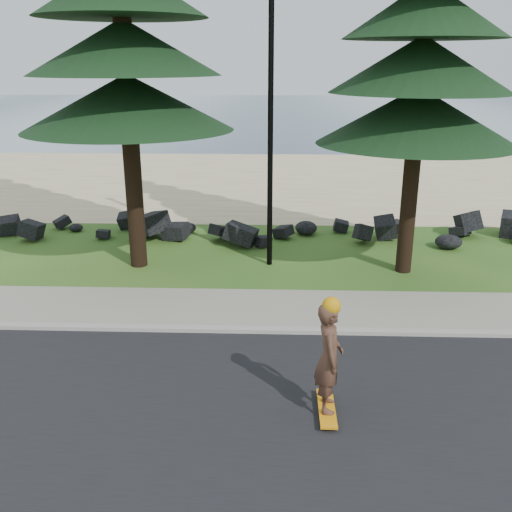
# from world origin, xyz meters

# --- Properties ---
(ground) EXTENTS (160.00, 160.00, 0.00)m
(ground) POSITION_xyz_m (0.00, 0.00, 0.00)
(ground) COLOR #29571B
(ground) RESTS_ON ground
(road) EXTENTS (160.00, 7.00, 0.02)m
(road) POSITION_xyz_m (0.00, -4.50, 0.01)
(road) COLOR black
(road) RESTS_ON ground
(kerb) EXTENTS (160.00, 0.20, 0.10)m
(kerb) POSITION_xyz_m (0.00, -0.90, 0.05)
(kerb) COLOR #A59D95
(kerb) RESTS_ON ground
(sidewalk) EXTENTS (160.00, 2.00, 0.08)m
(sidewalk) POSITION_xyz_m (0.00, 0.20, 0.04)
(sidewalk) COLOR gray
(sidewalk) RESTS_ON ground
(beach_sand) EXTENTS (160.00, 15.00, 0.01)m
(beach_sand) POSITION_xyz_m (0.00, 14.50, 0.01)
(beach_sand) COLOR tan
(beach_sand) RESTS_ON ground
(ocean) EXTENTS (160.00, 58.00, 0.01)m
(ocean) POSITION_xyz_m (0.00, 51.00, 0.00)
(ocean) COLOR #334C62
(ocean) RESTS_ON ground
(seawall_boulders) EXTENTS (60.00, 2.40, 1.10)m
(seawall_boulders) POSITION_xyz_m (0.00, 5.60, 0.00)
(seawall_boulders) COLOR black
(seawall_boulders) RESTS_ON ground
(lamp_post) EXTENTS (0.25, 0.14, 8.14)m
(lamp_post) POSITION_xyz_m (0.00, 3.20, 4.13)
(lamp_post) COLOR black
(lamp_post) RESTS_ON ground
(skateboarder) EXTENTS (0.42, 1.05, 1.96)m
(skateboarder) POSITION_xyz_m (0.99, -3.66, 0.99)
(skateboarder) COLOR orange
(skateboarder) RESTS_ON ground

